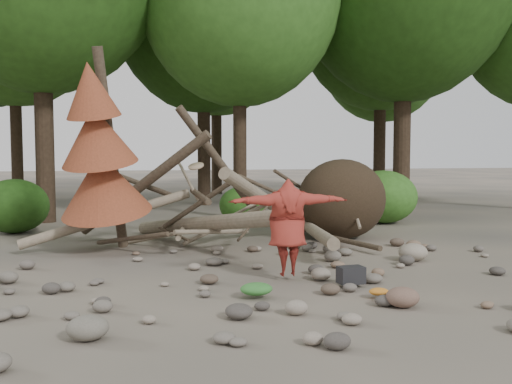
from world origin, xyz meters
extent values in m
plane|color=#514C44|center=(0.00, 0.00, 0.00)|extent=(120.00, 120.00, 0.00)
ellipsoid|color=#332619|center=(2.60, 4.30, 0.99)|extent=(2.20, 1.87, 1.98)
cylinder|color=gray|center=(-1.00, 3.70, 0.55)|extent=(2.61, 5.11, 1.08)
cylinder|color=gray|center=(0.80, 4.20, 0.90)|extent=(3.18, 3.71, 1.90)
cylinder|color=brown|center=(-2.20, 4.60, 1.40)|extent=(3.08, 1.91, 2.49)
cylinder|color=gray|center=(1.60, 3.50, 0.35)|extent=(1.13, 4.98, 0.43)
cylinder|color=brown|center=(-0.30, 4.80, 1.80)|extent=(2.39, 1.03, 2.89)
cylinder|color=gray|center=(-3.00, 4.00, 0.70)|extent=(3.71, 0.86, 1.20)
cylinder|color=#4C3F30|center=(-2.50, 3.50, 0.30)|extent=(1.52, 1.70, 0.49)
cylinder|color=gray|center=(0.20, 4.40, 0.80)|extent=(1.57, 0.85, 0.69)
cylinder|color=#4C3F30|center=(1.80, 4.90, 1.20)|extent=(1.92, 1.25, 1.10)
cylinder|color=gray|center=(-1.20, 4.20, 1.50)|extent=(0.37, 1.42, 0.85)
cylinder|color=#4C3F30|center=(2.20, 3.20, 0.15)|extent=(0.79, 2.54, 0.12)
cylinder|color=gray|center=(-0.80, 3.10, 0.45)|extent=(1.78, 1.11, 0.29)
cylinder|color=#4C3F30|center=(-2.90, 3.80, 2.20)|extent=(0.67, 1.13, 4.35)
cone|color=brown|center=(-3.06, 3.49, 1.50)|extent=(2.06, 2.13, 1.86)
cone|color=brown|center=(-3.16, 3.28, 2.50)|extent=(1.71, 1.78, 1.65)
cone|color=brown|center=(-3.26, 3.09, 3.40)|extent=(1.23, 1.30, 1.41)
cylinder|color=#38281C|center=(-5.00, 9.50, 4.48)|extent=(0.56, 0.56, 8.96)
cylinder|color=#38281C|center=(1.00, 9.20, 3.57)|extent=(0.44, 0.44, 7.14)
cylinder|color=#38281C|center=(7.00, 9.80, 4.72)|extent=(0.60, 0.60, 9.45)
cylinder|color=#38281C|center=(-6.50, 13.50, 3.78)|extent=(0.42, 0.42, 7.56)
cylinder|color=#38281C|center=(0.50, 14.20, 4.27)|extent=(0.52, 0.52, 8.54)
cylinder|color=#38281C|center=(8.00, 13.80, 4.06)|extent=(0.50, 0.50, 8.12)
ellipsoid|color=#2E621C|center=(8.00, 13.80, 8.35)|extent=(7.42, 7.42, 8.91)
cylinder|color=#38281C|center=(2.00, 20.50, 4.38)|extent=(0.54, 0.54, 8.75)
ellipsoid|color=#397424|center=(2.00, 20.50, 9.00)|extent=(8.00, 8.00, 10.00)
cylinder|color=#38281C|center=(11.00, 20.00, 3.92)|extent=(0.46, 0.46, 7.84)
ellipsoid|color=#2E621C|center=(11.00, 20.00, 8.06)|extent=(7.17, 7.17, 8.60)
ellipsoid|color=#234D14|center=(-5.50, 7.20, 0.72)|extent=(1.80, 1.80, 1.44)
ellipsoid|color=#2E621C|center=(0.80, 7.80, 0.56)|extent=(1.40, 1.40, 1.12)
ellipsoid|color=#397424|center=(5.00, 7.00, 0.80)|extent=(2.00, 2.00, 1.60)
imported|color=maroon|center=(0.04, 0.23, 0.89)|extent=(2.04, 0.71, 1.63)
cylinder|color=#897357|center=(-1.53, -0.09, 1.93)|extent=(0.29, 0.29, 0.15)
cube|color=black|center=(0.88, -0.50, 0.14)|extent=(0.42, 0.30, 0.27)
ellipsoid|color=#31712D|center=(-0.74, -0.85, 0.09)|extent=(0.48, 0.40, 0.18)
ellipsoid|color=#C57421|center=(1.01, -1.26, 0.05)|extent=(0.30, 0.24, 0.11)
ellipsoid|color=#6E685B|center=(-3.04, -2.24, 0.14)|extent=(0.48, 0.43, 0.29)
ellipsoid|color=brown|center=(1.13, -1.77, 0.14)|extent=(0.47, 0.42, 0.28)
ellipsoid|color=gray|center=(2.92, 1.28, 0.17)|extent=(0.58, 0.52, 0.35)
camera|label=1|loc=(-2.57, -8.89, 2.14)|focal=40.00mm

